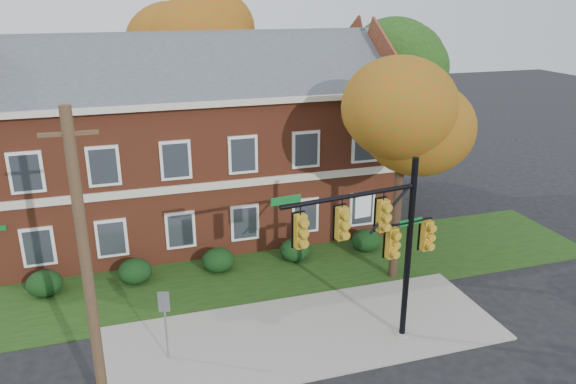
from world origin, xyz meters
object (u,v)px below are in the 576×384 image
object	(u,v)px
tree_far_rear	(194,39)
sign_post	(165,314)
hedge_far_left	(44,283)
apartment_building	(195,132)
traffic_signal	(380,236)
hedge_left	(135,271)
hedge_right	(295,250)
hedge_far_right	(366,240)
tree_near_right	(410,124)
hedge_center	(218,260)
tree_right_rear	(398,58)
utility_pole	(87,272)

from	to	relation	value
tree_far_rear	sign_post	world-z (taller)	tree_far_rear
hedge_far_left	sign_post	xyz separation A→B (m)	(4.25, -5.70, 1.18)
apartment_building	sign_post	world-z (taller)	apartment_building
apartment_building	tree_far_rear	bearing A→B (deg)	80.29
traffic_signal	sign_post	world-z (taller)	traffic_signal
hedge_left	traffic_signal	distance (m)	10.90
hedge_right	sign_post	distance (m)	8.54
hedge_far_right	traffic_signal	distance (m)	8.35
hedge_left	tree_near_right	bearing A→B (deg)	-14.81
hedge_center	traffic_signal	xyz separation A→B (m)	(4.09, -6.97, 3.55)
apartment_building	hedge_right	distance (m)	7.73
hedge_far_left	hedge_left	size ratio (longest dim) A/B	1.00
tree_right_rear	tree_far_rear	size ratio (longest dim) A/B	0.92
tree_near_right	traffic_signal	bearing A→B (deg)	-127.17
tree_far_rear	hedge_far_right	bearing A→B (deg)	-66.63
hedge_right	hedge_far_right	xyz separation A→B (m)	(3.50, 0.00, 0.00)
tree_near_right	tree_far_rear	bearing A→B (deg)	110.27
tree_far_rear	sign_post	size ratio (longest dim) A/B	4.58
tree_right_rear	apartment_building	bearing A→B (deg)	-175.67
hedge_center	tree_far_rear	distance (m)	15.57
tree_right_rear	sign_post	xyz separation A→B (m)	(-14.06, -11.81, -6.41)
hedge_right	tree_far_rear	distance (m)	15.66
apartment_building	hedge_center	world-z (taller)	apartment_building
tree_near_right	utility_pole	world-z (taller)	utility_pole
tree_far_rear	traffic_signal	world-z (taller)	tree_far_rear
tree_far_rear	sign_post	bearing A→B (deg)	-102.28
apartment_building	tree_right_rear	xyz separation A→B (m)	(11.31, 0.86, 3.13)
hedge_far_left	tree_near_right	bearing A→B (deg)	-11.27
hedge_center	hedge_right	bearing A→B (deg)	0.00
hedge_far_left	hedge_far_right	bearing A→B (deg)	0.00
traffic_signal	tree_far_rear	bearing A→B (deg)	90.01
tree_far_rear	traffic_signal	bearing A→B (deg)	-82.21
hedge_right	tree_near_right	world-z (taller)	tree_near_right
hedge_left	utility_pole	size ratio (longest dim) A/B	0.16
apartment_building	sign_post	size ratio (longest dim) A/B	7.47
hedge_left	hedge_center	world-z (taller)	same
hedge_center	traffic_signal	size ratio (longest dim) A/B	0.21
hedge_center	hedge_far_right	distance (m)	7.00
hedge_far_left	hedge_center	bearing A→B (deg)	0.00
hedge_center	sign_post	bearing A→B (deg)	-115.73
sign_post	traffic_signal	bearing A→B (deg)	3.61
hedge_right	tree_far_rear	xyz separation A→B (m)	(-2.16, 13.09, 8.32)
hedge_center	hedge_far_left	bearing A→B (deg)	180.00
hedge_far_left	sign_post	world-z (taller)	sign_post
hedge_center	tree_far_rear	xyz separation A→B (m)	(1.34, 13.09, 8.32)
hedge_center	utility_pole	xyz separation A→B (m)	(-4.75, -7.69, 4.01)
hedge_far_right	tree_near_right	distance (m)	6.77
hedge_right	tree_right_rear	world-z (taller)	tree_right_rear
apartment_building	hedge_far_right	size ratio (longest dim) A/B	13.43
traffic_signal	apartment_building	bearing A→B (deg)	100.71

